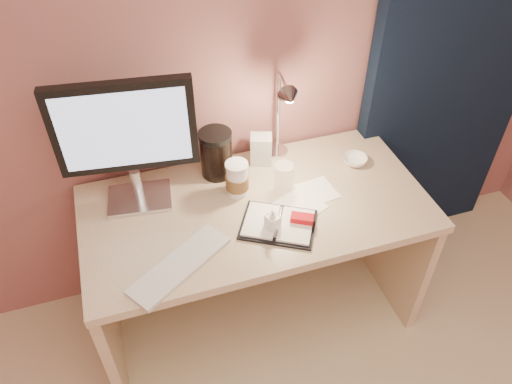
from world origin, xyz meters
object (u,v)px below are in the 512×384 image
object	(u,v)px
lotion_bottle	(273,220)
desk_lamp	(291,115)
monitor	(126,135)
dark_jar	(216,156)
coffee_cup	(237,179)
desk	(251,231)
planner	(280,223)
clear_cup	(284,179)
keyboard	(180,265)
product_box	(261,149)
bowl	(355,160)

from	to	relation	value
lotion_bottle	desk_lamp	world-z (taller)	desk_lamp
monitor	dark_jar	distance (m)	0.42
coffee_cup	desk_lamp	bearing A→B (deg)	19.81
desk	lotion_bottle	world-z (taller)	lotion_bottle
planner	clear_cup	distance (m)	0.21
planner	clear_cup	bearing A→B (deg)	96.19
lotion_bottle	dark_jar	size ratio (longest dim) A/B	0.57
desk	clear_cup	xyz separation A→B (m)	(0.13, -0.03, 0.29)
coffee_cup	lotion_bottle	world-z (taller)	coffee_cup
clear_cup	desk_lamp	world-z (taller)	desk_lamp
monitor	keyboard	distance (m)	0.51
keyboard	coffee_cup	distance (m)	0.44
desk	product_box	distance (m)	0.36
planner	clear_cup	size ratio (longest dim) A/B	2.54
lotion_bottle	dark_jar	world-z (taller)	dark_jar
dark_jar	desk_lamp	bearing A→B (deg)	-9.98
bowl	desk_lamp	xyz separation A→B (m)	(-0.29, 0.07, 0.26)
desk	dark_jar	world-z (taller)	dark_jar
desk	desk_lamp	distance (m)	0.55
monitor	planner	world-z (taller)	monitor
desk_lamp	dark_jar	bearing A→B (deg)	177.35
monitor	coffee_cup	distance (m)	0.47
desk	monitor	size ratio (longest dim) A/B	2.55
coffee_cup	lotion_bottle	xyz separation A→B (m)	(0.07, -0.25, -0.02)
coffee_cup	clear_cup	world-z (taller)	coffee_cup
bowl	desk	bearing A→B (deg)	-174.54
planner	desk_lamp	xyz separation A→B (m)	(0.16, 0.33, 0.26)
product_box	dark_jar	bearing A→B (deg)	-157.19
planner	clear_cup	world-z (taller)	clear_cup
desk	lotion_bottle	xyz separation A→B (m)	(0.02, -0.22, 0.28)
coffee_cup	bowl	distance (m)	0.55
clear_cup	product_box	bearing A→B (deg)	96.90
planner	coffee_cup	xyz separation A→B (m)	(-0.10, 0.23, 0.06)
monitor	planner	xyz separation A→B (m)	(0.50, -0.31, -0.32)
coffee_cup	product_box	distance (m)	0.23
keyboard	desk_lamp	bearing A→B (deg)	3.12
desk	dark_jar	xyz separation A→B (m)	(-0.10, 0.17, 0.32)
lotion_bottle	coffee_cup	bearing A→B (deg)	105.44
desk	planner	bearing A→B (deg)	-75.73
lotion_bottle	dark_jar	distance (m)	0.41
clear_cup	coffee_cup	bearing A→B (deg)	164.29
coffee_cup	bowl	world-z (taller)	coffee_cup
desk	monitor	distance (m)	0.72
keyboard	product_box	size ratio (longest dim) A/B	2.97
product_box	keyboard	bearing A→B (deg)	-115.61
coffee_cup	dark_jar	distance (m)	0.16
monitor	bowl	distance (m)	0.99
coffee_cup	desk_lamp	xyz separation A→B (m)	(0.26, 0.09, 0.20)
monitor	dark_jar	size ratio (longest dim) A/B	2.88
coffee_cup	lotion_bottle	bearing A→B (deg)	-74.56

